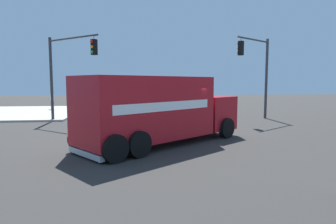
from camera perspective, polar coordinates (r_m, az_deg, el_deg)
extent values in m
plane|color=#33302D|center=(14.60, 1.69, -5.18)|extent=(100.00, 100.00, 0.00)
cube|color=#B2ADA0|center=(29.99, -28.60, -0.11)|extent=(12.55, 12.55, 0.14)
cube|color=#AD141E|center=(12.64, -4.00, 0.82)|extent=(5.64, 6.30, 2.67)
cube|color=#AD141E|center=(15.67, 7.71, -0.04)|extent=(3.06, 2.97, 1.70)
cube|color=black|center=(16.32, 9.59, 1.36)|extent=(1.64, 1.30, 0.88)
cube|color=#B2B2B7|center=(11.23, -15.67, -7.73)|extent=(1.94, 1.57, 0.21)
cube|color=white|center=(13.57, -7.30, 1.69)|extent=(3.16, 4.06, 0.36)
cube|color=white|center=(11.73, -0.20, 1.10)|extent=(3.16, 4.06, 0.36)
cylinder|color=black|center=(16.51, 4.19, -2.16)|extent=(0.83, 0.96, 1.00)
cylinder|color=black|center=(14.99, 11.29, -3.07)|extent=(0.83, 0.96, 1.00)
cylinder|color=black|center=(12.95, -12.47, -4.48)|extent=(0.83, 0.96, 1.00)
cylinder|color=black|center=(10.95, -5.61, -6.24)|extent=(0.83, 0.96, 1.00)
cylinder|color=black|center=(12.44, -16.61, -5.00)|extent=(0.83, 0.96, 1.00)
cylinder|color=black|center=(10.35, -10.20, -7.01)|extent=(0.83, 0.96, 1.00)
cylinder|color=#38383D|center=(23.89, 18.52, 6.07)|extent=(0.20, 0.20, 6.05)
cylinder|color=#38383D|center=(22.36, 16.30, 13.31)|extent=(2.49, 3.23, 0.12)
cylinder|color=#38383D|center=(20.97, 13.98, 13.55)|extent=(0.03, 0.03, 0.25)
cube|color=black|center=(20.90, 13.94, 11.92)|extent=(0.42, 0.42, 0.95)
sphere|color=red|center=(21.03, 13.54, 12.75)|extent=(0.20, 0.20, 0.20)
sphere|color=#EFA314|center=(20.99, 13.52, 11.91)|extent=(0.20, 0.20, 0.20)
sphere|color=#19CC4C|center=(20.96, 13.50, 11.07)|extent=(0.20, 0.20, 0.20)
cylinder|color=#38383D|center=(22.55, -21.67, 6.00)|extent=(0.20, 0.20, 5.76)
cylinder|color=#38383D|center=(20.76, -18.10, 13.47)|extent=(3.31, 3.77, 0.12)
cylinder|color=#38383D|center=(19.13, -14.18, 13.88)|extent=(0.03, 0.03, 0.25)
cube|color=black|center=(19.05, -14.13, 12.10)|extent=(0.42, 0.42, 0.95)
sphere|color=red|center=(18.98, -14.58, 13.07)|extent=(0.20, 0.20, 0.20)
sphere|color=#EFA314|center=(18.94, -14.55, 12.14)|extent=(0.20, 0.20, 0.20)
sphere|color=#19CC4C|center=(18.90, -14.53, 11.21)|extent=(0.20, 0.20, 0.20)
cylinder|color=#4C4C51|center=(31.16, -21.57, 1.30)|extent=(0.14, 0.14, 0.85)
cylinder|color=#4C4C51|center=(31.03, -21.38, 1.29)|extent=(0.14, 0.14, 0.85)
cube|color=silver|center=(31.05, -21.52, 2.66)|extent=(0.38, 0.40, 0.64)
sphere|color=tan|center=(31.03, -21.55, 3.46)|extent=(0.23, 0.23, 0.23)
cylinder|color=silver|center=(31.22, -21.77, 2.73)|extent=(0.09, 0.09, 0.57)
cylinder|color=silver|center=(30.87, -21.28, 2.72)|extent=(0.09, 0.09, 0.57)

